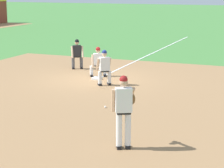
{
  "coord_description": "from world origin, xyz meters",
  "views": [
    {
      "loc": [
        -16.92,
        -7.65,
        3.96
      ],
      "look_at": [
        -5.12,
        -2.81,
        1.1
      ],
      "focal_mm": 70.0,
      "sensor_mm": 36.0,
      "label": 1
    }
  ],
  "objects_px": {
    "first_base_bag": "(97,78)",
    "baseball": "(105,107)",
    "umpire": "(77,53)",
    "pitcher": "(124,107)",
    "first_baseman": "(99,61)",
    "baserunner": "(104,66)"
  },
  "relations": [
    {
      "from": "first_base_bag",
      "to": "baseball",
      "type": "distance_m",
      "value": 4.58
    },
    {
      "from": "baseball",
      "to": "umpire",
      "type": "relative_size",
      "value": 0.05
    },
    {
      "from": "first_base_bag",
      "to": "umpire",
      "type": "bearing_deg",
      "value": 44.83
    },
    {
      "from": "baseball",
      "to": "umpire",
      "type": "height_order",
      "value": "umpire"
    },
    {
      "from": "umpire",
      "to": "pitcher",
      "type": "bearing_deg",
      "value": -147.19
    },
    {
      "from": "first_base_bag",
      "to": "first_baseman",
      "type": "height_order",
      "value": "first_baseman"
    },
    {
      "from": "pitcher",
      "to": "first_baseman",
      "type": "xyz_separation_m",
      "value": [
        7.85,
        4.18,
        -0.33
      ]
    },
    {
      "from": "first_baseman",
      "to": "pitcher",
      "type": "bearing_deg",
      "value": -151.96
    },
    {
      "from": "pitcher",
      "to": "baserunner",
      "type": "distance_m",
      "value": 7.14
    },
    {
      "from": "baseball",
      "to": "umpire",
      "type": "bearing_deg",
      "value": 34.11
    },
    {
      "from": "first_baseman",
      "to": "umpire",
      "type": "height_order",
      "value": "umpire"
    },
    {
      "from": "first_base_bag",
      "to": "umpire",
      "type": "distance_m",
      "value": 2.81
    },
    {
      "from": "pitcher",
      "to": "first_baseman",
      "type": "bearing_deg",
      "value": 28.04
    },
    {
      "from": "umpire",
      "to": "first_baseman",
      "type": "bearing_deg",
      "value": -127.61
    },
    {
      "from": "baserunner",
      "to": "umpire",
      "type": "bearing_deg",
      "value": 43.23
    },
    {
      "from": "first_base_bag",
      "to": "umpire",
      "type": "height_order",
      "value": "umpire"
    },
    {
      "from": "pitcher",
      "to": "umpire",
      "type": "relative_size",
      "value": 1.27
    },
    {
      "from": "pitcher",
      "to": "first_baseman",
      "type": "height_order",
      "value": "pitcher"
    },
    {
      "from": "baserunner",
      "to": "umpire",
      "type": "height_order",
      "value": "same"
    },
    {
      "from": "pitcher",
      "to": "umpire",
      "type": "bearing_deg",
      "value": 32.81
    },
    {
      "from": "first_base_bag",
      "to": "baseball",
      "type": "height_order",
      "value": "first_base_bag"
    },
    {
      "from": "first_baseman",
      "to": "baseball",
      "type": "bearing_deg",
      "value": -153.57
    }
  ]
}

